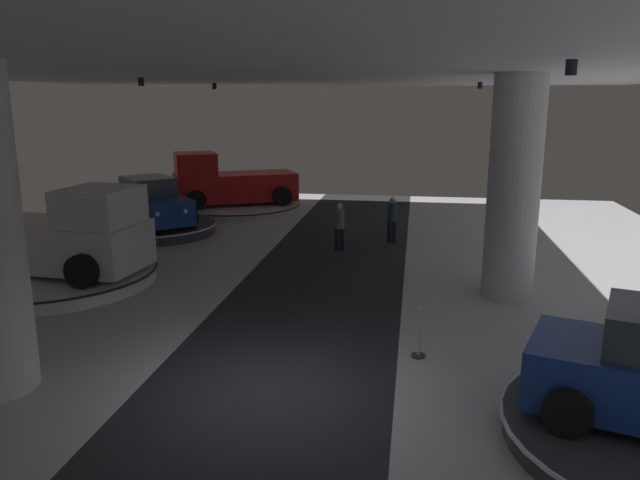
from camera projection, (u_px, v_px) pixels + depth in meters
The scene contains 12 objects.
ground at pixel (266, 392), 10.52m from camera, with size 24.00×44.00×0.06m.
ceiling_with_spotlights at pixel (258, 54), 9.26m from camera, with size 24.00×44.00×0.39m.
column_right at pixel (514, 187), 15.11m from camera, with size 1.28×1.28×5.50m.
display_platform_deep_left at pixel (236, 206), 27.40m from camera, with size 5.74×5.74×0.31m.
pickup_truck_deep_left at pixel (228, 183), 27.06m from camera, with size 5.68×4.38×2.30m.
display_platform_far_left at pixel (152, 228), 22.72m from camera, with size 4.78×4.78×0.38m.
display_car_far_left at pixel (150, 203), 22.53m from camera, with size 4.20×4.29×1.71m.
display_platform_mid_left at pixel (50, 276), 16.58m from camera, with size 5.68×5.68×0.37m.
pickup_truck_mid_left at pixel (56, 237), 16.25m from camera, with size 5.47×3.03×2.30m.
visitor_walking_near at pixel (339, 224), 19.98m from camera, with size 0.32×0.32×1.59m.
visitor_walking_far at pixel (392, 217), 21.13m from camera, with size 0.32×0.32×1.59m.
stanchion_a at pixel (419, 339), 11.81m from camera, with size 0.28×0.28×1.01m.
Camera 1 is at (2.42, -9.40, 4.90)m, focal length 34.38 mm.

